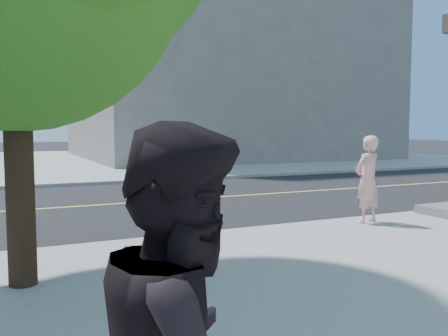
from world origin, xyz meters
TOP-DOWN VIEW (x-y plane):
  - sidewalk_ne at (13.50, 21.50)m, footprint 29.00×25.00m
  - filler_ne at (14.00, 22.00)m, footprint 18.00×16.00m
  - man_on_phone at (6.72, -0.59)m, footprint 0.69×0.53m

SIDE VIEW (x-z plane):
  - sidewalk_ne at x=13.50m, z-range 0.00..0.12m
  - man_on_phone at x=6.72m, z-range 0.12..1.81m
  - filler_ne at x=14.00m, z-range 0.12..14.12m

